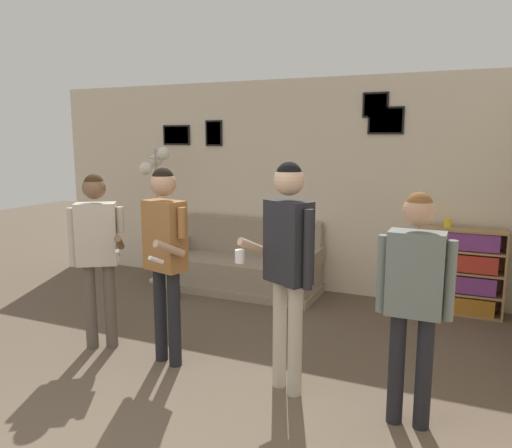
{
  "coord_description": "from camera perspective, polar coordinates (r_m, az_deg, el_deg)",
  "views": [
    {
      "loc": [
        1.96,
        -1.98,
        1.96
      ],
      "look_at": [
        0.19,
        2.05,
        1.2
      ],
      "focal_mm": 35.0,
      "sensor_mm": 36.0,
      "label": 1
    }
  ],
  "objects": [
    {
      "name": "couch",
      "position": [
        6.53,
        -1.6,
        -5.01
      ],
      "size": [
        2.04,
        0.8,
        0.91
      ],
      "color": "gray",
      "rests_on": "ground_plane"
    },
    {
      "name": "person_player_foreground_center",
      "position": [
        4.32,
        -10.38,
        -2.38
      ],
      "size": [
        0.49,
        0.54,
        1.72
      ],
      "color": "black",
      "rests_on": "ground_plane"
    },
    {
      "name": "person_spectator_near_bookshelf",
      "position": [
        3.48,
        17.67,
        -6.87
      ],
      "size": [
        0.5,
        0.21,
        1.62
      ],
      "color": "black",
      "rests_on": "ground_plane"
    },
    {
      "name": "wall_back",
      "position": [
        6.46,
        5.86,
        4.36
      ],
      "size": [
        7.68,
        0.08,
        2.7
      ],
      "color": "beige",
      "rests_on": "ground_plane"
    },
    {
      "name": "bookshelf",
      "position": [
        6.08,
        22.25,
        -5.02
      ],
      "size": [
        0.93,
        0.3,
        0.97
      ],
      "color": "#A87F51",
      "rests_on": "ground_plane"
    },
    {
      "name": "person_player_foreground_left",
      "position": [
        4.81,
        -17.71,
        -2.12
      ],
      "size": [
        0.59,
        0.36,
        1.65
      ],
      "color": "brown",
      "rests_on": "ground_plane"
    },
    {
      "name": "floor_lamp",
      "position": [
        6.84,
        -11.37,
        5.02
      ],
      "size": [
        0.39,
        0.42,
        1.85
      ],
      "color": "#ADA89E",
      "rests_on": "ground_plane"
    },
    {
      "name": "drinking_cup",
      "position": [
        5.98,
        21.06,
        0.11
      ],
      "size": [
        0.08,
        0.08,
        0.11
      ],
      "color": "yellow",
      "rests_on": "bookshelf"
    },
    {
      "name": "person_watcher_holding_cup",
      "position": [
        3.76,
        3.64,
        -3.2
      ],
      "size": [
        0.59,
        0.37,
        1.79
      ],
      "color": "#B7AD99",
      "rests_on": "ground_plane"
    },
    {
      "name": "bottle_on_floor",
      "position": [
        6.31,
        -8.98,
        -7.61
      ],
      "size": [
        0.08,
        0.08,
        0.23
      ],
      "color": "black",
      "rests_on": "ground_plane"
    }
  ]
}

